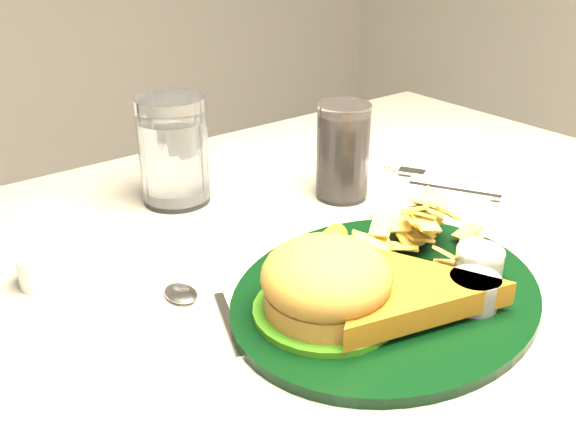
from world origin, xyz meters
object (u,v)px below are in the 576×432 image
at_px(water_glass, 173,151).
at_px(fork_napkin, 448,188).
at_px(cola_glass, 343,152).
at_px(dinner_plate, 389,265).

relative_size(water_glass, fork_napkin, 0.86).
relative_size(cola_glass, fork_napkin, 0.79).
distance_m(water_glass, cola_glass, 0.21).
xyz_separation_m(cola_glass, fork_napkin, (0.12, -0.08, -0.06)).
height_order(water_glass, cola_glass, water_glass).
height_order(cola_glass, fork_napkin, cola_glass).
distance_m(cola_glass, fork_napkin, 0.15).
height_order(water_glass, fork_napkin, water_glass).
distance_m(dinner_plate, cola_glass, 0.24).
relative_size(dinner_plate, fork_napkin, 2.10).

